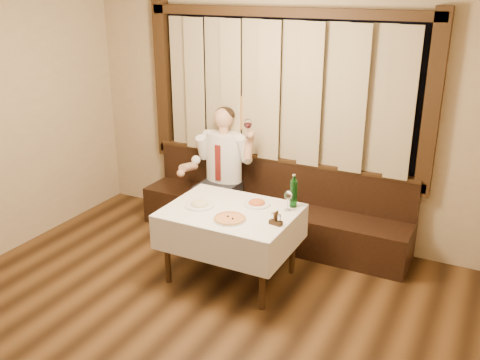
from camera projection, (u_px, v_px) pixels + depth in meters
The scene contains 10 objects.
room at pixel (188, 158), 4.37m from camera, with size 5.01×6.01×2.81m.
banquette at pixel (272, 213), 6.25m from camera, with size 3.20×0.61×0.94m.
dining_table at pixel (231, 219), 5.28m from camera, with size 1.27×0.97×0.76m.
pizza at pixel (230, 219), 5.01m from camera, with size 0.32×0.32×0.03m.
pasta_red at pixel (257, 201), 5.34m from camera, with size 0.27×0.27×0.09m.
pasta_cream at pixel (199, 202), 5.31m from camera, with size 0.29×0.29×0.10m.
green_bottle at pixel (294, 193), 5.26m from camera, with size 0.07×0.07×0.34m.
table_wine_glass at pixel (288, 196), 5.17m from camera, with size 0.08×0.08×0.21m.
cruet_caddy at pixel (276, 220), 4.90m from camera, with size 0.13×0.08×0.13m.
seated_man at pixel (221, 163), 6.25m from camera, with size 0.85×0.63×1.50m.
Camera 1 is at (2.27, -2.53, 2.87)m, focal length 40.00 mm.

